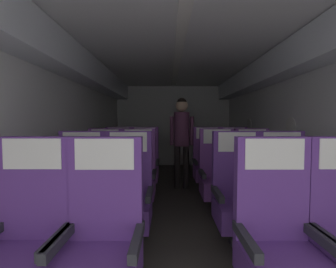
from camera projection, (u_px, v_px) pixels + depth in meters
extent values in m
cube|color=#3D3833|center=(179.00, 209.00, 3.38)|extent=(3.37, 7.19, 0.02)
cube|color=silver|center=(64.00, 130.00, 3.32)|extent=(0.08, 6.79, 2.21)
cube|color=silver|center=(294.00, 130.00, 3.32)|extent=(0.08, 6.79, 2.21)
cube|color=silver|center=(179.00, 48.00, 3.26)|extent=(3.25, 6.79, 0.06)
cube|color=silver|center=(173.00, 125.00, 6.73)|extent=(3.25, 0.06, 2.21)
cube|color=silver|center=(77.00, 64.00, 3.28)|extent=(0.32, 6.52, 0.36)
cube|color=silver|center=(281.00, 64.00, 3.27)|extent=(0.32, 6.52, 0.36)
cube|color=white|center=(179.00, 51.00, 3.27)|extent=(0.12, 6.11, 0.02)
cylinder|color=white|center=(291.00, 126.00, 3.32)|extent=(0.01, 0.26, 0.26)
cylinder|color=white|center=(249.00, 125.00, 5.01)|extent=(0.01, 0.26, 0.26)
cube|color=#5B3384|center=(37.00, 187.00, 1.63)|extent=(0.47, 0.09, 0.69)
cube|color=#28282D|center=(58.00, 238.00, 1.44)|extent=(0.05, 0.42, 0.06)
cube|color=silver|center=(32.00, 154.00, 1.57)|extent=(0.38, 0.01, 0.20)
cube|color=#5B3384|center=(107.00, 188.00, 1.62)|extent=(0.47, 0.09, 0.69)
cube|color=#28282D|center=(137.00, 240.00, 1.42)|extent=(0.05, 0.42, 0.06)
cube|color=#28282D|center=(60.00, 240.00, 1.42)|extent=(0.05, 0.42, 0.06)
cube|color=silver|center=(105.00, 154.00, 1.55)|extent=(0.38, 0.01, 0.20)
cube|color=#28282D|center=(327.00, 239.00, 1.44)|extent=(0.05, 0.42, 0.06)
cube|color=#5B3384|center=(271.00, 188.00, 1.62)|extent=(0.47, 0.09, 0.69)
cube|color=#28282D|center=(323.00, 240.00, 1.43)|extent=(0.05, 0.42, 0.06)
cube|color=#28282D|center=(246.00, 239.00, 1.43)|extent=(0.05, 0.42, 0.06)
cube|color=silver|center=(275.00, 154.00, 1.56)|extent=(0.38, 0.01, 0.20)
cube|color=#38383D|center=(78.00, 235.00, 2.37)|extent=(0.17, 0.18, 0.22)
cube|color=#5B3384|center=(77.00, 213.00, 2.36)|extent=(0.47, 0.50, 0.22)
cube|color=#5B3384|center=(84.00, 164.00, 2.54)|extent=(0.47, 0.09, 0.69)
cube|color=#28282D|center=(100.00, 193.00, 2.34)|extent=(0.05, 0.42, 0.06)
cube|color=#28282D|center=(54.00, 193.00, 2.35)|extent=(0.05, 0.42, 0.06)
cube|color=silver|center=(82.00, 142.00, 2.48)|extent=(0.38, 0.01, 0.20)
cube|color=#38383D|center=(127.00, 235.00, 2.36)|extent=(0.17, 0.18, 0.22)
cube|color=#5B3384|center=(127.00, 213.00, 2.35)|extent=(0.47, 0.50, 0.22)
cube|color=#5B3384|center=(130.00, 164.00, 2.53)|extent=(0.47, 0.09, 0.69)
cube|color=#28282D|center=(150.00, 193.00, 2.34)|extent=(0.05, 0.42, 0.06)
cube|color=#28282D|center=(103.00, 193.00, 2.34)|extent=(0.05, 0.42, 0.06)
cube|color=silver|center=(129.00, 142.00, 2.47)|extent=(0.38, 0.01, 0.20)
cube|color=#38383D|center=(288.00, 235.00, 2.37)|extent=(0.17, 0.18, 0.22)
cube|color=#5B3384|center=(288.00, 213.00, 2.36)|extent=(0.47, 0.50, 0.22)
cube|color=#5B3384|center=(280.00, 164.00, 2.54)|extent=(0.47, 0.09, 0.69)
cube|color=#28282D|center=(312.00, 193.00, 2.35)|extent=(0.05, 0.42, 0.06)
cube|color=#28282D|center=(265.00, 193.00, 2.35)|extent=(0.05, 0.42, 0.06)
cube|color=silver|center=(282.00, 142.00, 2.48)|extent=(0.38, 0.01, 0.20)
cube|color=#38383D|center=(240.00, 235.00, 2.36)|extent=(0.17, 0.18, 0.22)
cube|color=#5B3384|center=(241.00, 214.00, 2.35)|extent=(0.47, 0.50, 0.22)
cube|color=#5B3384|center=(236.00, 164.00, 2.53)|extent=(0.47, 0.09, 0.69)
cube|color=#28282D|center=(265.00, 193.00, 2.34)|extent=(0.05, 0.42, 0.06)
cube|color=#28282D|center=(218.00, 193.00, 2.34)|extent=(0.05, 0.42, 0.06)
cube|color=silver|center=(237.00, 142.00, 2.47)|extent=(0.38, 0.01, 0.20)
cube|color=#38383D|center=(103.00, 204.00, 3.27)|extent=(0.17, 0.18, 0.22)
cube|color=#753D8E|center=(103.00, 188.00, 3.26)|extent=(0.47, 0.50, 0.22)
cube|color=#753D8E|center=(106.00, 152.00, 3.44)|extent=(0.47, 0.09, 0.69)
cube|color=#28282D|center=(120.00, 173.00, 3.25)|extent=(0.05, 0.42, 0.06)
cube|color=#28282D|center=(86.00, 173.00, 3.25)|extent=(0.05, 0.42, 0.06)
cube|color=silver|center=(105.00, 136.00, 3.38)|extent=(0.38, 0.01, 0.20)
cube|color=#38383D|center=(138.00, 204.00, 3.26)|extent=(0.17, 0.18, 0.22)
cube|color=#753D8E|center=(137.00, 188.00, 3.25)|extent=(0.47, 0.50, 0.22)
cube|color=#753D8E|center=(139.00, 153.00, 3.43)|extent=(0.47, 0.09, 0.69)
cube|color=#28282D|center=(154.00, 173.00, 3.24)|extent=(0.05, 0.42, 0.06)
cube|color=#28282D|center=(120.00, 173.00, 3.24)|extent=(0.05, 0.42, 0.06)
cube|color=silver|center=(139.00, 136.00, 3.37)|extent=(0.38, 0.01, 0.20)
cube|color=#38383D|center=(255.00, 204.00, 3.27)|extent=(0.17, 0.18, 0.22)
cube|color=#753D8E|center=(256.00, 188.00, 3.26)|extent=(0.47, 0.50, 0.22)
cube|color=#753D8E|center=(251.00, 153.00, 3.44)|extent=(0.47, 0.09, 0.69)
cube|color=#28282D|center=(273.00, 173.00, 3.25)|extent=(0.05, 0.42, 0.06)
cube|color=#28282D|center=(239.00, 173.00, 3.25)|extent=(0.05, 0.42, 0.06)
cube|color=silver|center=(252.00, 136.00, 3.38)|extent=(0.38, 0.01, 0.20)
cube|color=#38383D|center=(219.00, 204.00, 3.27)|extent=(0.17, 0.18, 0.22)
cube|color=#753D8E|center=(219.00, 188.00, 3.25)|extent=(0.47, 0.50, 0.22)
cube|color=#753D8E|center=(217.00, 153.00, 3.44)|extent=(0.47, 0.09, 0.69)
cube|color=#28282D|center=(236.00, 173.00, 3.24)|extent=(0.05, 0.42, 0.06)
cube|color=#28282D|center=(202.00, 173.00, 3.24)|extent=(0.05, 0.42, 0.06)
cube|color=silver|center=(217.00, 136.00, 3.37)|extent=(0.38, 0.01, 0.20)
cube|color=#38383D|center=(117.00, 186.00, 4.19)|extent=(0.17, 0.18, 0.22)
cube|color=#753D8E|center=(117.00, 173.00, 4.18)|extent=(0.47, 0.50, 0.22)
cube|color=#753D8E|center=(119.00, 146.00, 4.36)|extent=(0.47, 0.09, 0.69)
cube|color=#28282D|center=(130.00, 162.00, 4.17)|extent=(0.05, 0.42, 0.06)
cube|color=#28282D|center=(104.00, 162.00, 4.17)|extent=(0.05, 0.42, 0.06)
cube|color=silver|center=(119.00, 133.00, 4.30)|extent=(0.38, 0.01, 0.20)
cube|color=#38383D|center=(145.00, 186.00, 4.17)|extent=(0.17, 0.18, 0.22)
cube|color=#753D8E|center=(145.00, 173.00, 4.16)|extent=(0.47, 0.50, 0.22)
cube|color=#753D8E|center=(146.00, 146.00, 4.34)|extent=(0.47, 0.09, 0.69)
cube|color=#28282D|center=(158.00, 162.00, 4.15)|extent=(0.05, 0.42, 0.06)
cube|color=#28282D|center=(131.00, 162.00, 4.15)|extent=(0.05, 0.42, 0.06)
cube|color=silver|center=(145.00, 133.00, 4.28)|extent=(0.38, 0.01, 0.20)
cube|color=#38383D|center=(236.00, 186.00, 4.18)|extent=(0.17, 0.18, 0.22)
cube|color=#753D8E|center=(236.00, 173.00, 4.17)|extent=(0.47, 0.50, 0.22)
cube|color=#753D8E|center=(233.00, 146.00, 4.35)|extent=(0.47, 0.09, 0.69)
cube|color=#28282D|center=(249.00, 162.00, 4.16)|extent=(0.05, 0.42, 0.06)
cube|color=#28282D|center=(223.00, 162.00, 4.16)|extent=(0.05, 0.42, 0.06)
cube|color=silver|center=(234.00, 133.00, 4.29)|extent=(0.38, 0.01, 0.20)
cube|color=#38383D|center=(208.00, 186.00, 4.19)|extent=(0.17, 0.18, 0.22)
cube|color=#753D8E|center=(208.00, 173.00, 4.18)|extent=(0.47, 0.50, 0.22)
cube|color=#753D8E|center=(207.00, 146.00, 4.36)|extent=(0.47, 0.09, 0.69)
cube|color=#28282D|center=(222.00, 162.00, 4.17)|extent=(0.05, 0.42, 0.06)
cube|color=#28282D|center=(195.00, 162.00, 4.17)|extent=(0.05, 0.42, 0.06)
cube|color=silver|center=(207.00, 133.00, 4.30)|extent=(0.38, 0.01, 0.20)
cylinder|color=black|center=(178.00, 167.00, 4.41)|extent=(0.11, 0.11, 0.78)
cylinder|color=black|center=(186.00, 167.00, 4.41)|extent=(0.11, 0.11, 0.78)
cylinder|color=#5B2D4C|center=(182.00, 129.00, 4.37)|extent=(0.28, 0.28, 0.61)
cylinder|color=#5B2D4C|center=(172.00, 131.00, 4.37)|extent=(0.07, 0.07, 0.52)
cylinder|color=#5B2D4C|center=(192.00, 131.00, 4.37)|extent=(0.07, 0.07, 0.52)
sphere|color=tan|center=(182.00, 105.00, 4.35)|extent=(0.22, 0.22, 0.22)
sphere|color=black|center=(182.00, 103.00, 4.35)|extent=(0.19, 0.19, 0.19)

